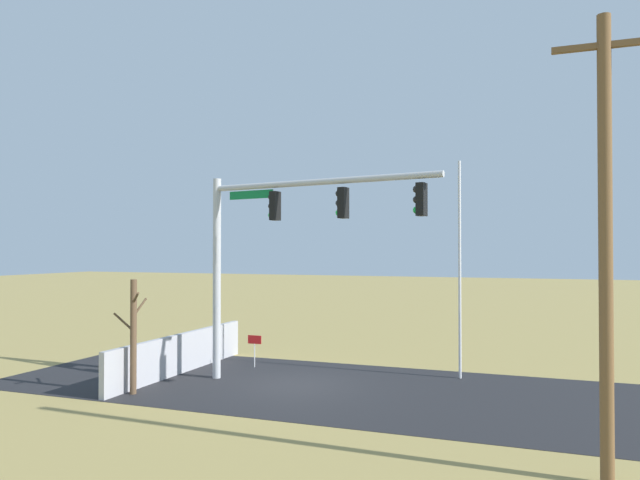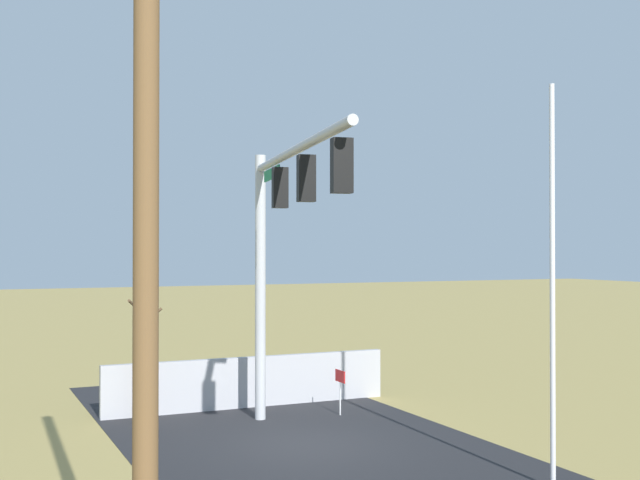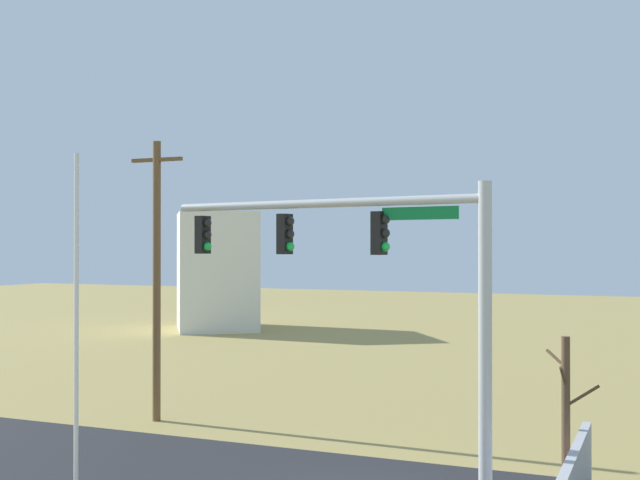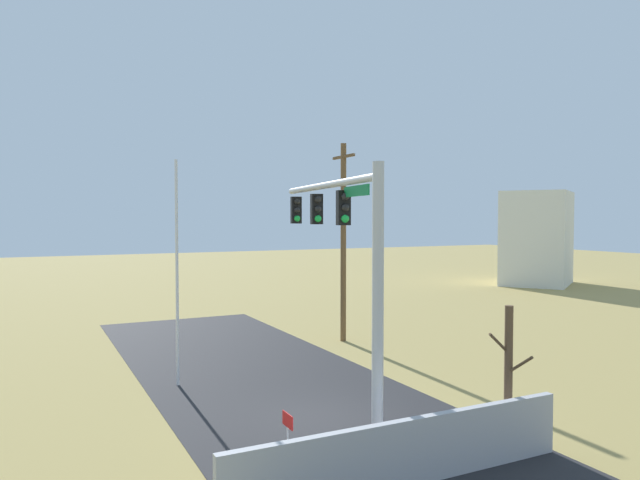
% 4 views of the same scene
% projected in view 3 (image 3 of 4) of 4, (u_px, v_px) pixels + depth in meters
% --- Properties ---
extents(signal_mast, '(8.25, 1.59, 7.00)m').
position_uv_depth(signal_mast, '(378.00, 274.00, 18.02)').
color(signal_mast, '#B2B5BA').
rests_on(signal_mast, ground_plane).
extents(flagpole, '(0.10, 0.10, 7.63)m').
position_uv_depth(flagpole, '(76.00, 334.00, 17.14)').
color(flagpole, silver).
rests_on(flagpole, ground_plane).
extents(utility_pole, '(1.90, 0.26, 9.06)m').
position_uv_depth(utility_pole, '(157.00, 276.00, 26.42)').
color(utility_pole, brown).
rests_on(utility_pole, ground_plane).
extents(bare_tree, '(1.27, 1.02, 3.57)m').
position_uv_depth(bare_tree, '(566.00, 411.00, 18.84)').
color(bare_tree, brown).
rests_on(bare_tree, ground_plane).
extents(distant_building, '(8.04, 8.45, 7.89)m').
position_uv_depth(distant_building, '(217.00, 271.00, 55.39)').
color(distant_building, silver).
rests_on(distant_building, ground_plane).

